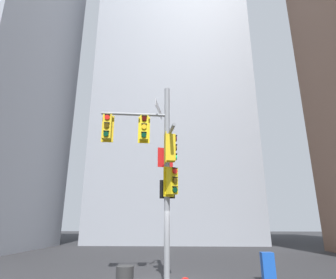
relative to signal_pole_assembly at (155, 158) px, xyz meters
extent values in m
cube|color=#9399A3|center=(0.10, 25.12, 14.15)|extent=(17.70, 17.70, 37.29)
cylinder|color=gray|center=(0.45, 0.24, -0.71)|extent=(0.22, 0.22, 7.57)
cylinder|color=gray|center=(-0.88, 0.04, 1.86)|extent=(2.67, 0.51, 0.12)
cylinder|color=gray|center=(0.62, -0.65, 0.81)|extent=(0.46, 1.81, 0.12)
cube|color=yellow|center=(-0.51, 0.29, 1.26)|extent=(0.48, 0.10, 1.14)
cube|color=yellow|center=(-0.48, 0.10, 1.26)|extent=(0.39, 0.39, 1.00)
cylinder|color=#360605|center=(-0.45, -0.10, 1.61)|extent=(0.21, 0.09, 0.20)
cube|color=black|center=(-0.45, -0.10, 1.73)|extent=(0.23, 0.10, 0.02)
cylinder|color=yellow|center=(-0.45, -0.10, 1.26)|extent=(0.21, 0.09, 0.20)
cube|color=black|center=(-0.45, -0.10, 1.38)|extent=(0.23, 0.10, 0.02)
cylinder|color=#06311C|center=(-0.45, -0.10, 0.91)|extent=(0.21, 0.09, 0.20)
cube|color=black|center=(-0.45, -0.10, 1.03)|extent=(0.23, 0.10, 0.02)
cube|color=gold|center=(-1.97, 0.08, 1.26)|extent=(0.48, 0.10, 1.14)
cube|color=gold|center=(-1.94, -0.11, 1.26)|extent=(0.39, 0.39, 1.00)
cylinder|color=red|center=(-1.91, -0.31, 1.61)|extent=(0.21, 0.09, 0.20)
cube|color=black|center=(-1.91, -0.32, 1.73)|extent=(0.23, 0.10, 0.02)
cylinder|color=#3C2C06|center=(-1.91, -0.31, 1.26)|extent=(0.21, 0.09, 0.20)
cube|color=black|center=(-1.91, -0.32, 1.38)|extent=(0.23, 0.10, 0.02)
cylinder|color=#06311C|center=(-1.91, -0.31, 0.91)|extent=(0.21, 0.09, 0.20)
cube|color=black|center=(-1.91, -0.32, 1.03)|extent=(0.23, 0.10, 0.02)
cube|color=gold|center=(0.43, -0.69, 0.21)|extent=(0.12, 0.48, 1.14)
cube|color=gold|center=(0.62, -0.65, 0.21)|extent=(0.40, 0.40, 1.00)
cylinder|color=#360605|center=(0.82, -0.62, 0.56)|extent=(0.10, 0.21, 0.20)
cube|color=black|center=(0.82, -0.62, 0.68)|extent=(0.11, 0.23, 0.02)
cylinder|color=#3C2C06|center=(0.82, -0.62, 0.21)|extent=(0.10, 0.21, 0.20)
cube|color=black|center=(0.82, -0.62, 0.33)|extent=(0.11, 0.23, 0.02)
cylinder|color=#19C672|center=(0.82, -0.62, -0.14)|extent=(0.10, 0.21, 0.20)
cube|color=black|center=(0.82, -0.62, -0.02)|extent=(0.11, 0.23, 0.02)
cube|color=yellow|center=(0.52, 0.15, -0.91)|extent=(0.39, 0.32, 1.14)
cube|color=yellow|center=(0.64, 0.00, -0.91)|extent=(0.48, 0.48, 1.00)
cylinder|color=red|center=(0.77, -0.16, -0.56)|extent=(0.19, 0.17, 0.20)
cube|color=black|center=(0.77, -0.16, -0.44)|extent=(0.22, 0.19, 0.02)
cylinder|color=#3C2C06|center=(0.77, -0.16, -0.91)|extent=(0.19, 0.17, 0.20)
cube|color=black|center=(0.77, -0.16, -0.79)|extent=(0.22, 0.19, 0.02)
cylinder|color=#06311C|center=(0.77, -0.16, -1.26)|extent=(0.19, 0.17, 0.20)
cube|color=black|center=(0.77, -0.16, -1.14)|extent=(0.22, 0.19, 0.02)
cube|color=white|center=(0.10, 0.27, 2.13)|extent=(0.14, 1.61, 0.28)
cube|color=#19479E|center=(0.10, 0.27, 2.13)|extent=(0.14, 1.57, 0.24)
cube|color=red|center=(0.37, 0.44, 0.11)|extent=(0.60, 0.25, 0.80)
cube|color=white|center=(0.37, 0.44, 0.11)|extent=(0.56, 0.23, 0.76)
cube|color=black|center=(0.45, 0.46, -1.15)|extent=(0.60, 0.02, 0.72)
cube|color=white|center=(0.45, 0.46, -1.15)|extent=(0.56, 0.02, 0.68)
cube|color=#194CB2|center=(4.14, 0.82, -3.98)|extent=(0.44, 0.36, 1.03)
cube|color=black|center=(4.36, 0.82, -3.77)|extent=(0.01, 0.29, 0.37)
camera|label=1|loc=(1.04, -10.29, -2.40)|focal=29.17mm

